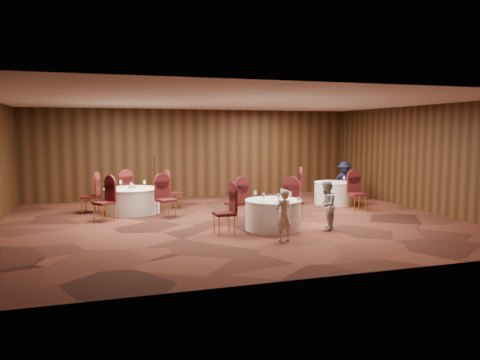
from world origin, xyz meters
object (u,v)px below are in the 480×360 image
object	(u,v)px
table_left	(132,200)
woman_b	(326,206)
man_c	(344,181)
woman_a	(284,216)
mic_stand	(155,190)
table_right	(334,193)
table_main	(273,214)

from	to	relation	value
table_left	woman_b	size ratio (longest dim) A/B	1.32
woman_b	man_c	bearing A→B (deg)	-179.28
woman_a	man_c	bearing A→B (deg)	-143.86
woman_b	mic_stand	bearing A→B (deg)	-113.38
table_right	woman_a	distance (m)	5.67
table_left	woman_a	xyz separation A→B (m)	(2.88, -4.65, 0.20)
woman_b	man_c	xyz separation A→B (m)	(3.00, 4.31, 0.07)
woman_a	mic_stand	bearing A→B (deg)	-85.47
table_main	man_c	distance (m)	5.70
table_main	woman_b	world-z (taller)	woman_b
table_left	woman_a	distance (m)	5.47
table_left	woman_a	size ratio (longest dim) A/B	1.41
table_main	table_right	world-z (taller)	same
woman_a	man_c	world-z (taller)	man_c
table_main	mic_stand	xyz separation A→B (m)	(-2.23, 5.22, 0.07)
table_main	mic_stand	bearing A→B (deg)	113.09
table_left	man_c	bearing A→B (deg)	3.27
table_right	man_c	world-z (taller)	man_c
table_left	man_c	size ratio (longest dim) A/B	1.19
man_c	woman_b	bearing A→B (deg)	-96.22
mic_stand	man_c	xyz separation A→B (m)	(6.43, -1.38, 0.23)
table_left	mic_stand	xyz separation A→B (m)	(0.89, 1.80, 0.07)
mic_stand	man_c	distance (m)	6.58
table_right	woman_a	world-z (taller)	woman_a
table_main	woman_a	bearing A→B (deg)	-100.99
table_left	woman_b	bearing A→B (deg)	-42.05
woman_b	man_c	world-z (taller)	man_c
table_right	woman_b	xyz separation A→B (m)	(-2.19, -3.60, 0.24)
table_left	table_right	distance (m)	6.52
table_left	man_c	xyz separation A→B (m)	(7.32, 0.42, 0.30)
table_main	mic_stand	world-z (taller)	mic_stand
table_main	table_right	bearing A→B (deg)	42.75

